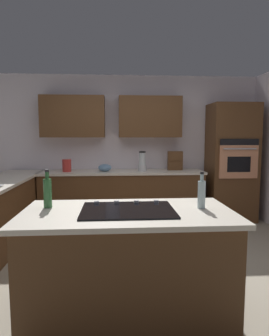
# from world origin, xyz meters

# --- Properties ---
(ground_plane) EXTENTS (14.00, 14.00, 0.00)m
(ground_plane) POSITION_xyz_m (0.00, 0.00, 0.00)
(ground_plane) COLOR #9E937F
(wall_back) EXTENTS (6.00, 0.44, 2.60)m
(wall_back) POSITION_xyz_m (0.07, -2.04, 1.44)
(wall_back) COLOR silver
(wall_back) RESTS_ON ground
(lower_cabinets_back) EXTENTS (2.80, 0.60, 0.86)m
(lower_cabinets_back) POSITION_xyz_m (0.10, -1.72, 0.43)
(lower_cabinets_back) COLOR brown
(lower_cabinets_back) RESTS_ON ground
(countertop_back) EXTENTS (2.84, 0.64, 0.04)m
(countertop_back) POSITION_xyz_m (0.10, -1.72, 0.88)
(countertop_back) COLOR silver
(countertop_back) RESTS_ON lower_cabinets_back
(island_base) EXTENTS (1.66, 0.83, 0.86)m
(island_base) POSITION_xyz_m (0.12, 1.02, 0.43)
(island_base) COLOR brown
(island_base) RESTS_ON ground
(island_top) EXTENTS (1.74, 0.91, 0.04)m
(island_top) POSITION_xyz_m (0.12, 1.02, 0.88)
(island_top) COLOR silver
(island_top) RESTS_ON island_base
(wall_oven) EXTENTS (0.80, 0.66, 2.07)m
(wall_oven) POSITION_xyz_m (-1.85, -1.72, 1.04)
(wall_oven) COLOR brown
(wall_oven) RESTS_ON ground
(cooktop) EXTENTS (0.76, 0.56, 0.03)m
(cooktop) POSITION_xyz_m (0.12, 1.01, 0.91)
(cooktop) COLOR black
(cooktop) RESTS_ON island_top
(blender) EXTENTS (0.15, 0.15, 0.35)m
(blender) POSITION_xyz_m (-0.25, -1.69, 1.05)
(blender) COLOR silver
(blender) RESTS_ON countertop_back
(mixing_bowl) EXTENTS (0.23, 0.23, 0.13)m
(mixing_bowl) POSITION_xyz_m (0.40, -1.69, 0.96)
(mixing_bowl) COLOR #668CB2
(mixing_bowl) RESTS_ON countertop_back
(spice_rack) EXTENTS (0.26, 0.11, 0.34)m
(spice_rack) POSITION_xyz_m (-0.85, -1.80, 1.07)
(spice_rack) COLOR brown
(spice_rack) RESTS_ON countertop_back
(kettle) EXTENTS (0.15, 0.15, 0.21)m
(kettle) POSITION_xyz_m (1.05, -1.69, 1.01)
(kettle) COLOR red
(kettle) RESTS_ON countertop_back
(oil_bottle) EXTENTS (0.07, 0.07, 0.33)m
(oil_bottle) POSITION_xyz_m (0.81, 0.86, 1.04)
(oil_bottle) COLOR #336B38
(oil_bottle) RESTS_ON island_top
(second_bottle) EXTENTS (0.07, 0.07, 0.31)m
(second_bottle) POSITION_xyz_m (-0.51, 0.97, 1.03)
(second_bottle) COLOR silver
(second_bottle) RESTS_ON island_top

